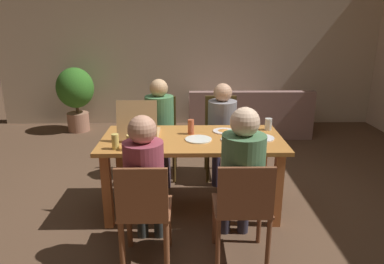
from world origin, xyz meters
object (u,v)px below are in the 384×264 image
(plate_1, at_px, (233,139))
(person_1, at_px, (159,122))
(chair_1, at_px, (161,133))
(drinking_glass_2, at_px, (131,143))
(chair_0, at_px, (221,132))
(couch, at_px, (248,118))
(potted_plant, at_px, (76,93))
(plate_2, at_px, (198,139))
(chair_3, at_px, (243,207))
(plate_3, at_px, (224,131))
(pizza_box_0, at_px, (140,131))
(drinking_glass_1, at_px, (115,142))
(person_3, at_px, (241,170))
(drinking_glass_0, at_px, (191,127))
(dining_table, at_px, (192,149))
(chair_2, at_px, (144,212))
(person_0, at_px, (222,123))
(drinking_glass_3, at_px, (268,124))
(person_2, at_px, (145,176))
(plate_0, at_px, (261,138))

(plate_1, bearing_deg, person_1, 132.19)
(chair_1, bearing_deg, drinking_glass_2, -97.53)
(chair_0, distance_m, couch, 1.79)
(potted_plant, bearing_deg, plate_2, -54.45)
(chair_3, xyz_separation_m, drinking_glass_2, (-0.92, 0.52, 0.35))
(plate_1, height_order, potted_plant, potted_plant)
(potted_plant, bearing_deg, plate_3, -48.29)
(chair_0, xyz_separation_m, plate_1, (0.01, -1.00, 0.25))
(chair_0, bearing_deg, pizza_box_0, -136.14)
(pizza_box_0, distance_m, drinking_glass_1, 0.41)
(person_3, xyz_separation_m, drinking_glass_0, (-0.39, 0.85, 0.11))
(plate_3, height_order, drinking_glass_1, drinking_glass_1)
(dining_table, distance_m, drinking_glass_1, 0.78)
(pizza_box_0, bearing_deg, chair_0, 43.86)
(chair_2, bearing_deg, potted_plant, 113.55)
(dining_table, xyz_separation_m, person_0, (0.38, 0.77, 0.04))
(drinking_glass_2, relative_size, couch, 0.07)
(chair_1, height_order, plate_3, chair_1)
(dining_table, distance_m, plate_2, 0.15)
(chair_3, distance_m, drinking_glass_3, 1.24)
(person_0, relative_size, chair_3, 1.35)
(dining_table, xyz_separation_m, chair_0, (0.38, 0.92, -0.12))
(drinking_glass_0, bearing_deg, chair_0, 64.18)
(chair_2, height_order, plate_3, chair_2)
(chair_0, xyz_separation_m, chair_3, (0.00, -1.79, -0.04))
(pizza_box_0, bearing_deg, plate_2, -13.04)
(drinking_glass_2, bearing_deg, dining_table, 32.22)
(pizza_box_0, distance_m, plate_1, 0.92)
(chair_0, height_order, person_0, person_0)
(chair_2, height_order, pizza_box_0, pizza_box_0)
(person_1, bearing_deg, drinking_glass_2, -98.58)
(person_0, xyz_separation_m, person_2, (-0.75, -1.52, 0.01))
(chair_1, distance_m, couch, 2.18)
(dining_table, xyz_separation_m, plate_1, (0.39, -0.08, 0.12))
(chair_3, xyz_separation_m, drinking_glass_1, (-1.06, 0.56, 0.34))
(drinking_glass_1, bearing_deg, chair_2, -62.06)
(chair_2, height_order, drinking_glass_3, drinking_glass_3)
(person_3, xyz_separation_m, drinking_glass_1, (-1.06, 0.42, 0.10))
(chair_1, xyz_separation_m, chair_3, (0.75, -1.79, -0.03))
(plate_0, relative_size, plate_3, 1.09)
(person_0, height_order, chair_2, person_0)
(person_2, xyz_separation_m, plate_0, (1.05, 0.72, 0.07))
(chair_1, relative_size, chair_3, 1.12)
(chair_1, relative_size, person_2, 0.81)
(chair_3, xyz_separation_m, couch, (0.63, 3.45, -0.22))
(drinking_glass_1, relative_size, drinking_glass_2, 0.99)
(plate_2, height_order, drinking_glass_1, drinking_glass_1)
(plate_0, bearing_deg, pizza_box_0, 175.24)
(chair_1, distance_m, drinking_glass_2, 1.31)
(chair_3, height_order, plate_0, chair_3)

